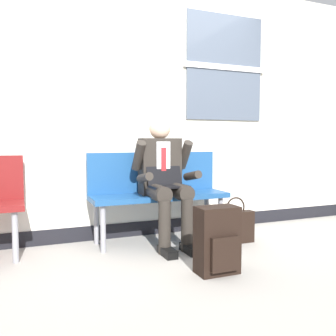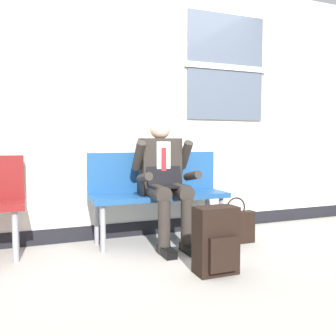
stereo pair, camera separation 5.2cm
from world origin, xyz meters
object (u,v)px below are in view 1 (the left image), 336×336
Objects in this scene: backpack at (218,241)px; handbag at (235,226)px; bench_with_person at (157,188)px; person_seated at (165,177)px.

backpack is 0.87m from handbag.
bench_with_person reaches higher than backpack.
person_seated is 2.69× the size of handbag.
bench_with_person is 0.23m from person_seated.
bench_with_person is at bearing 90.00° from person_seated.
handbag is at bearing -32.55° from bench_with_person.
person_seated is (0.00, -0.20, 0.13)m from bench_with_person.
bench_with_person is 1.12× the size of person_seated.
person_seated reaches higher than backpack.
bench_with_person is 1.11m from backpack.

